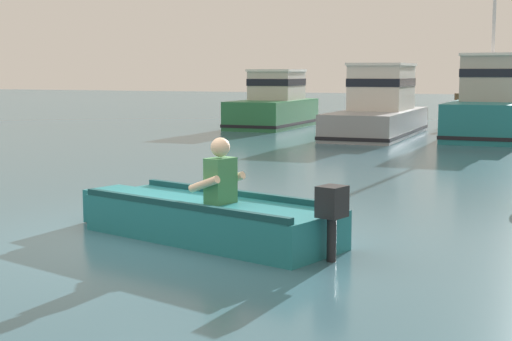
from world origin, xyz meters
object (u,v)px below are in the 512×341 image
(rowboat_with_person, at_px, (207,217))
(moored_boat_grey, at_px, (379,109))
(moored_boat_green, at_px, (274,106))
(moored_boat_teal, at_px, (491,106))

(rowboat_with_person, distance_m, moored_boat_grey, 15.08)
(moored_boat_green, xyz_separation_m, moored_boat_grey, (4.24, -2.03, 0.05))
(moored_boat_grey, bearing_deg, moored_boat_green, 154.48)
(moored_boat_green, bearing_deg, moored_boat_teal, -10.31)
(moored_boat_teal, bearing_deg, moored_boat_grey, -168.03)
(moored_boat_grey, bearing_deg, rowboat_with_person, -83.55)
(rowboat_with_person, xyz_separation_m, moored_boat_teal, (1.49, 15.65, 0.66))
(moored_boat_green, height_order, moored_boat_teal, moored_boat_teal)
(rowboat_with_person, bearing_deg, moored_boat_green, 109.25)
(rowboat_with_person, relative_size, moored_boat_grey, 0.61)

